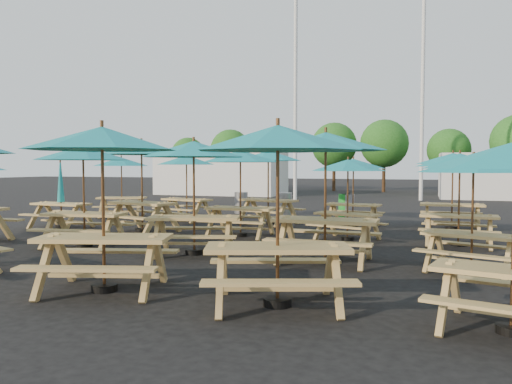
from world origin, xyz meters
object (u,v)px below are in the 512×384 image
(picnic_unit_7, at_px, (186,164))
(picnic_unit_18, at_px, (460,165))
(picnic_unit_3, at_px, (121,165))
(waste_bin_2, at_px, (346,205))
(picnic_unit_14, at_px, (348,170))
(picnic_unit_17, at_px, (473,171))
(picnic_unit_10, at_px, (240,161))
(waste_bin_0, at_px, (241,203))
(picnic_unit_2, at_px, (61,197))
(picnic_unit_11, at_px, (268,160))
(picnic_unit_6, at_px, (142,153))
(picnic_unit_8, at_px, (102,147))
(picnic_unit_15, at_px, (353,167))
(picnic_unit_13, at_px, (326,149))
(waste_bin_1, at_px, (285,204))
(picnic_unit_19, at_px, (453,163))
(picnic_unit_5, at_px, (83,158))
(waste_bin_3, at_px, (347,206))
(picnic_unit_9, at_px, (194,155))
(picnic_unit_12, at_px, (278,148))

(picnic_unit_7, bearing_deg, picnic_unit_18, -3.56)
(picnic_unit_3, height_order, waste_bin_2, picnic_unit_3)
(picnic_unit_14, bearing_deg, picnic_unit_17, -31.50)
(picnic_unit_3, xyz_separation_m, picnic_unit_10, (5.84, -3.25, 0.10))
(waste_bin_2, bearing_deg, waste_bin_0, 179.01)
(picnic_unit_2, height_order, picnic_unit_11, picnic_unit_11)
(picnic_unit_18, bearing_deg, picnic_unit_6, -174.91)
(picnic_unit_8, relative_size, picnic_unit_14, 1.18)
(picnic_unit_3, height_order, picnic_unit_14, picnic_unit_3)
(waste_bin_0, bearing_deg, picnic_unit_18, -37.61)
(picnic_unit_15, height_order, picnic_unit_17, picnic_unit_15)
(picnic_unit_8, xyz_separation_m, picnic_unit_13, (2.69, 3.27, 0.06))
(picnic_unit_3, bearing_deg, picnic_unit_13, -54.73)
(waste_bin_1, bearing_deg, picnic_unit_11, -84.45)
(picnic_unit_3, height_order, picnic_unit_19, picnic_unit_19)
(picnic_unit_10, height_order, picnic_unit_11, picnic_unit_11)
(picnic_unit_3, relative_size, waste_bin_1, 3.05)
(picnic_unit_11, bearing_deg, picnic_unit_2, -132.99)
(waste_bin_2, bearing_deg, picnic_unit_5, -118.24)
(picnic_unit_5, relative_size, waste_bin_3, 2.90)
(picnic_unit_10, distance_m, picnic_unit_13, 4.00)
(picnic_unit_9, height_order, picnic_unit_14, picnic_unit_9)
(picnic_unit_9, distance_m, waste_bin_3, 9.16)
(picnic_unit_9, height_order, picnic_unit_18, picnic_unit_9)
(picnic_unit_8, relative_size, picnic_unit_10, 1.21)
(picnic_unit_2, bearing_deg, waste_bin_3, 42.35)
(picnic_unit_12, height_order, waste_bin_1, picnic_unit_12)
(picnic_unit_13, distance_m, picnic_unit_17, 2.64)
(picnic_unit_18, bearing_deg, waste_bin_1, 137.59)
(picnic_unit_17, relative_size, waste_bin_2, 2.84)
(picnic_unit_3, height_order, picnic_unit_5, picnic_unit_5)
(picnic_unit_5, bearing_deg, picnic_unit_11, 56.61)
(picnic_unit_6, relative_size, picnic_unit_9, 1.06)
(picnic_unit_14, xyz_separation_m, picnic_unit_15, (-0.26, 2.87, 0.05))
(picnic_unit_17, distance_m, waste_bin_0, 11.86)
(picnic_unit_7, bearing_deg, waste_bin_3, 45.84)
(picnic_unit_2, xyz_separation_m, waste_bin_0, (3.45, 6.16, -0.51))
(picnic_unit_2, height_order, picnic_unit_17, picnic_unit_2)
(picnic_unit_10, xyz_separation_m, picnic_unit_11, (-0.14, 2.91, 0.07))
(picnic_unit_10, distance_m, picnic_unit_15, 4.00)
(picnic_unit_5, bearing_deg, picnic_unit_12, -38.36)
(picnic_unit_2, height_order, picnic_unit_10, picnic_unit_10)
(picnic_unit_6, height_order, picnic_unit_10, picnic_unit_6)
(picnic_unit_2, distance_m, picnic_unit_17, 11.48)
(picnic_unit_10, distance_m, picnic_unit_11, 2.91)
(picnic_unit_18, relative_size, waste_bin_1, 2.60)
(picnic_unit_11, relative_size, waste_bin_3, 3.28)
(waste_bin_3, bearing_deg, picnic_unit_15, -78.07)
(picnic_unit_7, height_order, picnic_unit_11, picnic_unit_11)
(picnic_unit_8, xyz_separation_m, picnic_unit_18, (5.26, 6.25, -0.25))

